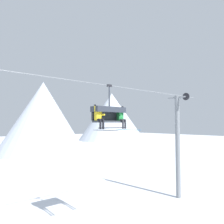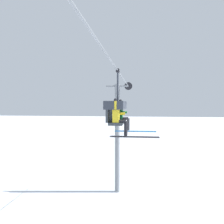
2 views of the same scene
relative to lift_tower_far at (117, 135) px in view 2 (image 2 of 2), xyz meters
The scene contains 5 objects.
lift_tower_far is the anchor object (origin of this frame).
lift_cable 8.20m from the lift_tower_far, behind, with size 16.68×0.05×0.05m.
chairlift_chair 7.76m from the lift_tower_far, behind, with size 1.94×0.74×2.37m.
skier_yellow 8.45m from the lift_tower_far, behind, with size 0.48×1.70×1.34m.
skier_green 6.98m from the lift_tower_far, behind, with size 0.48×1.70×1.34m.
Camera 2 is at (-8.14, -1.65, 6.48)m, focal length 35.00 mm.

